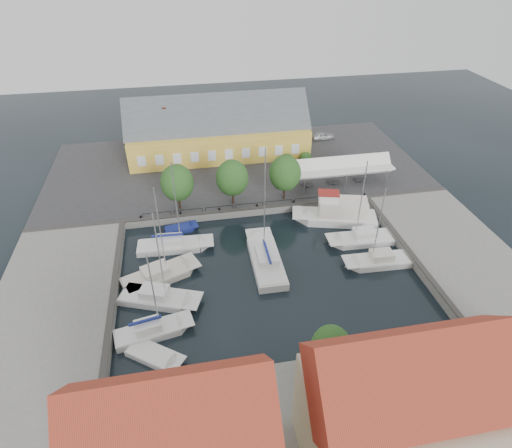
{
  "coord_description": "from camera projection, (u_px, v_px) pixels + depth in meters",
  "views": [
    {
      "loc": [
        -7.91,
        -36.24,
        31.24
      ],
      "look_at": [
        0.0,
        6.0,
        1.5
      ],
      "focal_mm": 30.0,
      "sensor_mm": 36.0,
      "label": 1
    }
  ],
  "objects": [
    {
      "name": "ground",
      "position": [
        266.0,
        265.0,
        48.26
      ],
      "size": [
        140.0,
        140.0,
        0.0
      ],
      "primitive_type": "plane",
      "color": "black",
      "rests_on": "ground"
    },
    {
      "name": "north_quay",
      "position": [
        236.0,
        168.0,
        66.57
      ],
      "size": [
        56.0,
        26.0,
        1.0
      ],
      "primitive_type": "cube",
      "color": "#2D2D30",
      "rests_on": "ground"
    },
    {
      "name": "west_quay",
      "position": [
        56.0,
        299.0,
        43.03
      ],
      "size": [
        12.0,
        24.0,
        1.0
      ],
      "primitive_type": "cube",
      "color": "slate",
      "rests_on": "ground"
    },
    {
      "name": "east_quay",
      "position": [
        454.0,
        250.0,
        49.69
      ],
      "size": [
        12.0,
        24.0,
        1.0
      ],
      "primitive_type": "cube",
      "color": "slate",
      "rests_on": "ground"
    },
    {
      "name": "south_bank",
      "position": [
        324.0,
        443.0,
        31.0
      ],
      "size": [
        56.0,
        14.0,
        1.0
      ],
      "primitive_type": "cube",
      "color": "slate",
      "rests_on": "ground"
    },
    {
      "name": "quay_edge_fittings",
      "position": [
        258.0,
        233.0,
        51.5
      ],
      "size": [
        56.0,
        24.72,
        0.4
      ],
      "color": "#383533",
      "rests_on": "north_quay"
    },
    {
      "name": "warehouse",
      "position": [
        214.0,
        132.0,
        68.27
      ],
      "size": [
        28.56,
        14.0,
        9.55
      ],
      "color": "gold",
      "rests_on": "north_quay"
    },
    {
      "name": "tent_canopy",
      "position": [
        343.0,
        167.0,
        60.0
      ],
      "size": [
        14.0,
        4.0,
        2.83
      ],
      "color": "white",
      "rests_on": "north_quay"
    },
    {
      "name": "quay_trees",
      "position": [
        232.0,
        178.0,
        54.88
      ],
      "size": [
        18.2,
        4.2,
        6.3
      ],
      "color": "black",
      "rests_on": "north_quay"
    },
    {
      "name": "car_silver",
      "position": [
        323.0,
        136.0,
        74.09
      ],
      "size": [
        4.0,
        1.82,
        1.33
      ],
      "primitive_type": "imported",
      "rotation": [
        0.0,
        0.0,
        1.64
      ],
      "color": "#B0B4B8",
      "rests_on": "north_quay"
    },
    {
      "name": "car_red",
      "position": [
        183.0,
        178.0,
        61.58
      ],
      "size": [
        2.27,
        3.96,
        1.23
      ],
      "primitive_type": "imported",
      "rotation": [
        0.0,
        0.0,
        0.27
      ],
      "color": "#5C151D",
      "rests_on": "north_quay"
    },
    {
      "name": "center_sailboat",
      "position": [
        266.0,
        260.0,
        48.31
      ],
      "size": [
        3.34,
        10.7,
        14.29
      ],
      "color": "white",
      "rests_on": "ground"
    },
    {
      "name": "trawler",
      "position": [
        338.0,
        214.0,
        54.87
      ],
      "size": [
        11.16,
        5.86,
        5.0
      ],
      "color": "white",
      "rests_on": "ground"
    },
    {
      "name": "east_boat_a",
      "position": [
        361.0,
        240.0,
        51.66
      ],
      "size": [
        8.2,
        2.95,
        11.48
      ],
      "color": "white",
      "rests_on": "ground"
    },
    {
      "name": "east_boat_b",
      "position": [
        378.0,
        262.0,
        48.22
      ],
      "size": [
        7.69,
        2.77,
        10.45
      ],
      "color": "white",
      "rests_on": "ground"
    },
    {
      "name": "west_boat_a",
      "position": [
        174.0,
        246.0,
        50.6
      ],
      "size": [
        9.18,
        3.03,
        11.9
      ],
      "color": "white",
      "rests_on": "ground"
    },
    {
      "name": "west_boat_b",
      "position": [
        159.0,
        276.0,
        46.24
      ],
      "size": [
        8.89,
        5.84,
        11.6
      ],
      "color": "silver",
      "rests_on": "ground"
    },
    {
      "name": "west_boat_c",
      "position": [
        159.0,
        299.0,
        43.4
      ],
      "size": [
        8.73,
        5.48,
        11.37
      ],
      "color": "white",
      "rests_on": "ground"
    },
    {
      "name": "west_boat_d",
      "position": [
        152.0,
        332.0,
        39.84
      ],
      "size": [
        7.6,
        3.56,
        10.02
      ],
      "color": "white",
      "rests_on": "ground"
    },
    {
      "name": "launch_sw",
      "position": [
        155.0,
        357.0,
        37.75
      ],
      "size": [
        5.46,
        4.76,
        0.98
      ],
      "color": "white",
      "rests_on": "ground"
    },
    {
      "name": "launch_nw",
      "position": [
        181.0,
        229.0,
        53.75
      ],
      "size": [
        4.32,
        2.25,
        0.88
      ],
      "color": "navy",
      "rests_on": "ground"
    },
    {
      "name": "townhouses",
      "position": [
        373.0,
        427.0,
        26.46
      ],
      "size": [
        36.3,
        8.5,
        12.0
      ],
      "color": "#B6AA8C",
      "rests_on": "south_bank"
    }
  ]
}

